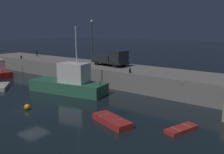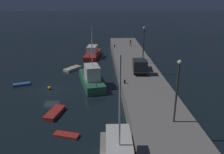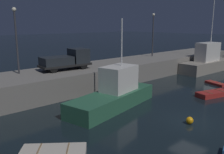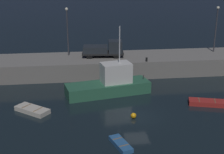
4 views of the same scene
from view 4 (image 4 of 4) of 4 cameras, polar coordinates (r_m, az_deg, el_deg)
The scene contains 11 objects.
ground_plane at distance 33.18m, azimuth 4.55°, elevation -7.17°, with size 320.00×320.00×0.00m, color black.
pier_quay at distance 46.70m, azimuth 0.93°, elevation 2.26°, with size 65.17×7.13×2.45m.
fishing_trawler_red at distance 38.61m, azimuth -0.30°, elevation -1.20°, with size 10.61×5.02×8.29m.
dinghy_orange_near at distance 35.12m, azimuth -14.16°, elevation -5.75°, with size 3.98×3.64×0.53m.
rowboat_white_mid at distance 27.95m, azimuth 1.57°, elevation -11.97°, with size 1.85×3.07×0.42m.
dinghy_red_small at distance 37.39m, azimuth 16.68°, elevation -4.43°, with size 4.20×2.54×0.56m.
mooring_buoy_near at distance 32.75m, azimuth 3.89°, elevation -6.96°, with size 0.58×0.58×0.58m, color orange.
lamp_post_west at distance 46.53m, azimuth -8.04°, elevation 8.81°, with size 0.44×0.44×6.98m.
lamp_post_east at distance 50.81m, azimuth 18.27°, elevation 8.85°, with size 0.44×0.44×6.92m.
utility_truck at distance 45.91m, azimuth -1.30°, elevation 5.07°, with size 6.17×2.84×2.39m.
bollard_central at distance 44.01m, azimuth 6.24°, elevation 3.15°, with size 0.28×0.28×0.55m, color black.
Camera 4 is at (-6.24, -29.20, 14.47)m, focal length 50.76 mm.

